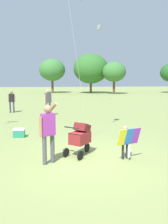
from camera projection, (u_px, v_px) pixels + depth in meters
ground_plane at (83, 160)px, 7.00m from camera, size 120.00×120.00×0.00m
treeline_distant at (86, 71)px, 37.82m from camera, size 43.33×7.04×6.22m
child_with_butterfly_kite at (126, 139)px, 7.04m from camera, size 0.74×0.47×1.00m
person_adult_flyer at (48, 129)px, 6.63m from camera, size 0.52×0.66×1.74m
stroller at (80, 136)px, 7.43m from camera, size 0.92×1.03×1.03m
person_red_shirt at (48, 100)px, 15.15m from camera, size 0.45×0.40×1.70m
person_sitting_far at (12, 100)px, 16.61m from camera, size 0.49×0.21×1.54m
cooler_box at (19, 133)px, 9.75m from camera, size 0.45×0.33×0.35m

